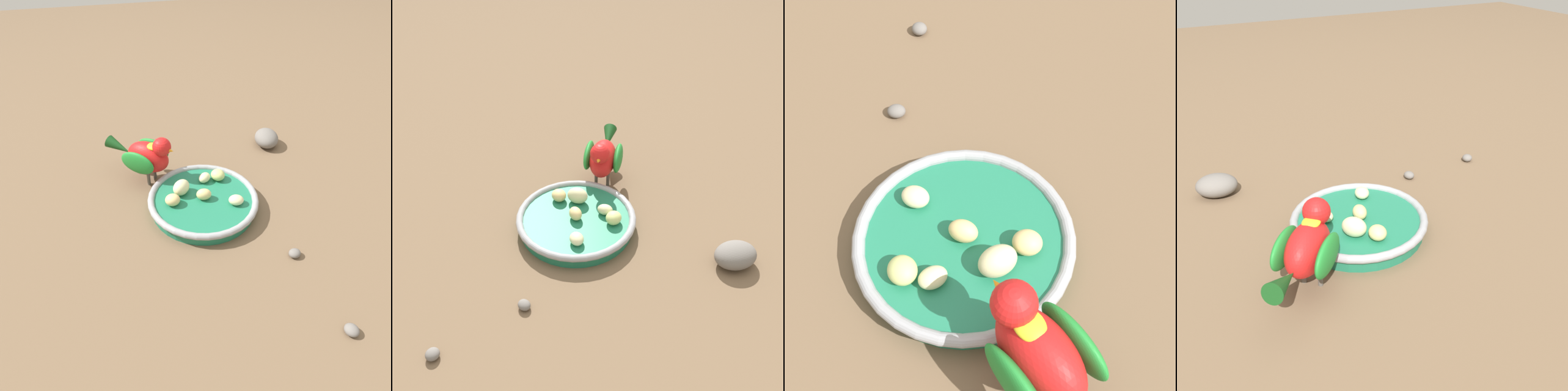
# 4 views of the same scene
# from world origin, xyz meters

# --- Properties ---
(ground_plane) EXTENTS (4.00, 4.00, 0.00)m
(ground_plane) POSITION_xyz_m (0.00, 0.00, 0.00)
(ground_plane) COLOR brown
(feeding_bowl) EXTENTS (0.23, 0.23, 0.03)m
(feeding_bowl) POSITION_xyz_m (-0.01, -0.01, 0.02)
(feeding_bowl) COLOR #1E7251
(feeding_bowl) RESTS_ON ground_plane
(apple_piece_0) EXTENTS (0.03, 0.03, 0.02)m
(apple_piece_0) POSITION_xyz_m (-0.01, -0.01, 0.04)
(apple_piece_0) COLOR #E5C67F
(apple_piece_0) RESTS_ON feeding_bowl
(apple_piece_1) EXTENTS (0.04, 0.04, 0.02)m
(apple_piece_1) POSITION_xyz_m (-0.03, -0.06, 0.03)
(apple_piece_1) COLOR beige
(apple_piece_1) RESTS_ON feeding_bowl
(apple_piece_2) EXTENTS (0.04, 0.04, 0.02)m
(apple_piece_2) POSITION_xyz_m (-0.06, -0.06, 0.04)
(apple_piece_2) COLOR #C6D17A
(apple_piece_2) RESTS_ON feeding_bowl
(apple_piece_3) EXTENTS (0.05, 0.05, 0.03)m
(apple_piece_3) POSITION_xyz_m (0.03, -0.04, 0.04)
(apple_piece_3) COLOR beige
(apple_piece_3) RESTS_ON feeding_bowl
(apple_piece_4) EXTENTS (0.03, 0.03, 0.02)m
(apple_piece_4) POSITION_xyz_m (0.05, -0.01, 0.04)
(apple_piece_4) COLOR #E5C67F
(apple_piece_4) RESTS_ON feeding_bowl
(apple_piece_5) EXTENTS (0.03, 0.03, 0.02)m
(apple_piece_5) POSITION_xyz_m (-0.07, 0.02, 0.03)
(apple_piece_5) COLOR beige
(apple_piece_5) RESTS_ON feeding_bowl
(parrot) EXTENTS (0.14, 0.14, 0.12)m
(parrot) POSITION_xyz_m (0.08, -0.13, 0.07)
(parrot) COLOR #59544C
(parrot) RESTS_ON ground_plane
(rock_large) EXTENTS (0.08, 0.09, 0.04)m
(rock_large) POSITION_xyz_m (-0.24, -0.19, 0.02)
(rock_large) COLOR slate
(rock_large) RESTS_ON ground_plane
(pebble_0) EXTENTS (0.03, 0.03, 0.02)m
(pebble_0) POSITION_xyz_m (-0.14, 0.31, 0.01)
(pebble_0) COLOR slate
(pebble_0) RESTS_ON ground_plane
(pebble_1) EXTENTS (0.03, 0.02, 0.01)m
(pebble_1) POSITION_xyz_m (-0.13, 0.16, 0.01)
(pebble_1) COLOR slate
(pebble_1) RESTS_ON ground_plane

